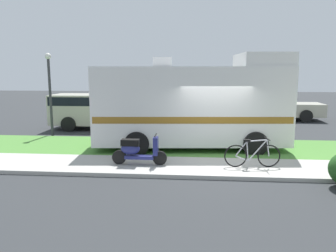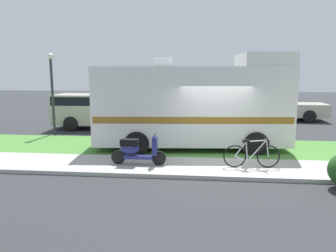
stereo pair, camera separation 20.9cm
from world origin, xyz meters
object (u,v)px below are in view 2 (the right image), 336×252
Objects in this scene: scooter at (136,150)px; pickup_truck_near at (99,110)px; pickup_truck_far at (268,104)px; street_lamp_post at (52,86)px; bicycle at (252,155)px; motorhome_rv at (194,104)px.

pickup_truck_near is at bearing 116.21° from scooter.
scooter is 7.77m from pickup_truck_near.
street_lamp_post is (-11.06, -6.28, 1.37)m from pickup_truck_far.
pickup_truck_near reaches higher than bicycle.
motorhome_rv is 6.61m from pickup_truck_near.
street_lamp_post reaches higher than scooter.
pickup_truck_near reaches higher than scooter.
pickup_truck_far is at bearing 29.60° from street_lamp_post.
street_lamp_post is at bearing -150.40° from pickup_truck_far.
motorhome_rv is 3.62m from bicycle.
pickup_truck_near is 1.01× the size of pickup_truck_far.
bicycle is (1.82, -2.87, -1.24)m from motorhome_rv.
pickup_truck_far is (6.13, 11.12, 0.42)m from scooter.
street_lamp_post is (-6.63, 1.97, 0.61)m from motorhome_rv.
scooter reaches higher than bicycle.
scooter is 1.01× the size of bicycle.
pickup_truck_far is 1.50× the size of street_lamp_post.
scooter is at bearing -120.69° from motorhome_rv.
street_lamp_post reaches higher than pickup_truck_far.
motorhome_rv is 4.30× the size of scooter.
pickup_truck_far is (2.60, 11.11, 0.49)m from bicycle.
pickup_truck_far reaches higher than scooter.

